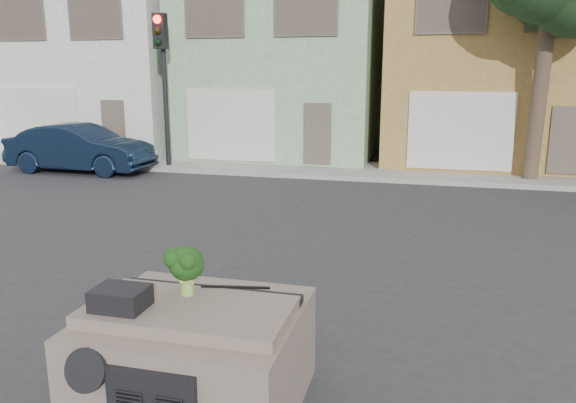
% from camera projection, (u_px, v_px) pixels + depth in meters
% --- Properties ---
extents(ground_plane, '(120.00, 120.00, 0.00)m').
position_uv_depth(ground_plane, '(278.00, 293.00, 8.46)').
color(ground_plane, '#303033').
rests_on(ground_plane, ground).
extents(sidewalk, '(40.00, 3.00, 0.15)m').
position_uv_depth(sidewalk, '(363.00, 171.00, 18.35)').
color(sidewalk, gray).
rests_on(sidewalk, ground).
extents(townhouse_white, '(7.20, 8.20, 7.55)m').
position_uv_depth(townhouse_white, '(120.00, 59.00, 23.94)').
color(townhouse_white, silver).
rests_on(townhouse_white, ground).
extents(townhouse_mint, '(7.20, 8.20, 7.55)m').
position_uv_depth(townhouse_mint, '(290.00, 58.00, 22.13)').
color(townhouse_mint, '#86AE86').
rests_on(townhouse_mint, ground).
extents(townhouse_tan, '(7.20, 8.20, 7.55)m').
position_uv_depth(townhouse_tan, '(490.00, 56.00, 20.31)').
color(townhouse_tan, olive).
rests_on(townhouse_tan, ground).
extents(navy_sedan, '(4.80, 1.74, 1.57)m').
position_uv_depth(navy_sedan, '(82.00, 172.00, 18.55)').
color(navy_sedan, '#101E33').
rests_on(navy_sedan, ground).
extents(traffic_signal, '(0.40, 0.40, 5.10)m').
position_uv_depth(traffic_signal, '(164.00, 93.00, 18.42)').
color(traffic_signal, black).
rests_on(traffic_signal, ground).
extents(tree_near, '(4.40, 4.00, 8.50)m').
position_uv_depth(tree_near, '(545.00, 34.00, 15.53)').
color(tree_near, '#1D391B').
rests_on(tree_near, ground).
extents(car_dashboard, '(2.00, 1.80, 1.12)m').
position_uv_depth(car_dashboard, '(197.00, 353.00, 5.50)').
color(car_dashboard, '#75655A').
rests_on(car_dashboard, ground).
extents(instrument_hump, '(0.48, 0.38, 0.20)m').
position_uv_depth(instrument_hump, '(121.00, 298.00, 5.16)').
color(instrument_hump, black).
rests_on(instrument_hump, car_dashboard).
extents(wiper_arm, '(0.69, 0.15, 0.02)m').
position_uv_depth(wiper_arm, '(236.00, 287.00, 5.66)').
color(wiper_arm, black).
rests_on(wiper_arm, car_dashboard).
extents(broccoli, '(0.56, 0.56, 0.50)m').
position_uv_depth(broccoli, '(187.00, 270.00, 5.45)').
color(broccoli, '#13340E').
rests_on(broccoli, car_dashboard).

